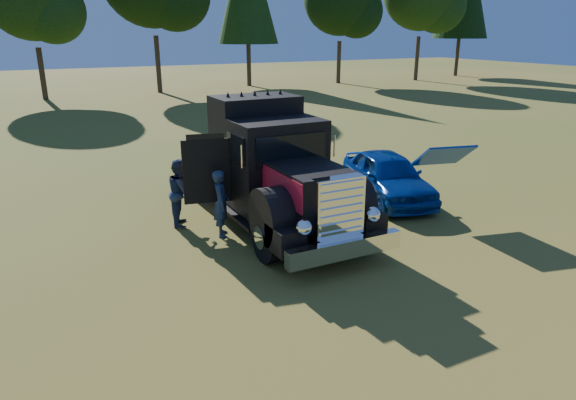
# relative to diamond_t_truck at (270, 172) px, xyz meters

# --- Properties ---
(ground) EXTENTS (120.00, 120.00, 0.00)m
(ground) POSITION_rel_diamond_t_truck_xyz_m (0.29, -1.11, -1.28)
(ground) COLOR #43591A
(ground) RESTS_ON ground
(diamond_t_truck) EXTENTS (3.36, 7.16, 3.00)m
(diamond_t_truck) POSITION_rel_diamond_t_truck_xyz_m (0.00, 0.00, 0.00)
(diamond_t_truck) COLOR black
(diamond_t_truck) RESTS_ON ground
(hotrod_coupe) EXTENTS (2.43, 4.33, 1.89)m
(hotrod_coupe) POSITION_rel_diamond_t_truck_xyz_m (3.69, 0.13, -0.61)
(hotrod_coupe) COLOR #1D08B7
(hotrod_coupe) RESTS_ON ground
(spectator_near) EXTENTS (0.54, 0.66, 1.56)m
(spectator_near) POSITION_rel_diamond_t_truck_xyz_m (-1.39, -0.31, -0.50)
(spectator_near) COLOR #1C2141
(spectator_near) RESTS_ON ground
(spectator_far) EXTENTS (0.84, 0.95, 1.63)m
(spectator_far) POSITION_rel_diamond_t_truck_xyz_m (-2.00, 0.81, -0.46)
(spectator_far) COLOR #20274C
(spectator_far) RESTS_ON ground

